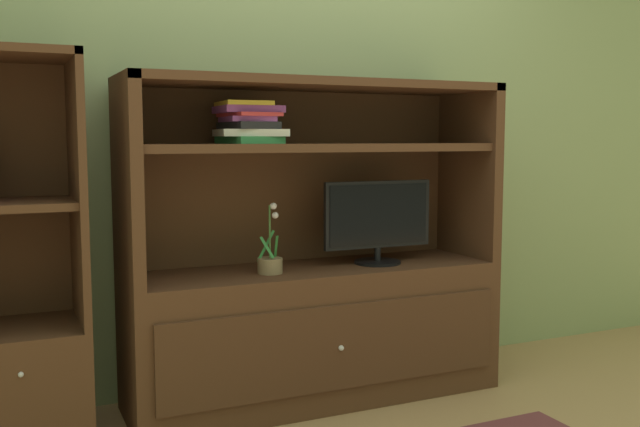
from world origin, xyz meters
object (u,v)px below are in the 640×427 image
(media_console, at_px, (315,297))
(magazine_stack, at_px, (248,123))
(potted_plant, at_px, (270,262))
(tv_monitor, at_px, (378,220))
(bookshelf_tall, at_px, (17,320))

(media_console, height_order, magazine_stack, media_console)
(potted_plant, height_order, magazine_stack, magazine_stack)
(media_console, relative_size, magazine_stack, 5.55)
(media_console, distance_m, magazine_stack, 0.85)
(potted_plant, bearing_deg, tv_monitor, 2.41)
(magazine_stack, relative_size, bookshelf_tall, 0.20)
(potted_plant, xyz_separation_m, bookshelf_tall, (-1.02, 0.07, -0.17))
(potted_plant, xyz_separation_m, magazine_stack, (-0.08, 0.05, 0.60))
(potted_plant, distance_m, magazine_stack, 0.60)
(tv_monitor, bearing_deg, media_console, 172.53)
(potted_plant, bearing_deg, media_console, 14.63)
(media_console, xyz_separation_m, magazine_stack, (-0.32, -0.01, 0.79))
(tv_monitor, xyz_separation_m, potted_plant, (-0.54, -0.02, -0.15))
(potted_plant, distance_m, bookshelf_tall, 1.03)
(media_console, xyz_separation_m, tv_monitor, (0.30, -0.04, 0.35))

